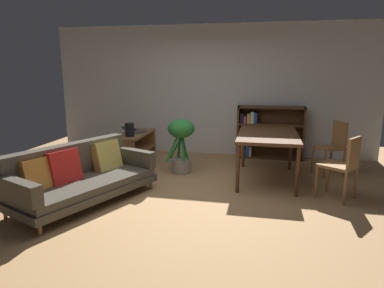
# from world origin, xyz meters

# --- Properties ---
(ground_plane) EXTENTS (8.16, 8.16, 0.00)m
(ground_plane) POSITION_xyz_m (0.00, 0.00, 0.00)
(ground_plane) COLOR tan
(back_wall_panel) EXTENTS (6.80, 0.10, 2.70)m
(back_wall_panel) POSITION_xyz_m (0.00, 2.70, 1.35)
(back_wall_panel) COLOR silver
(back_wall_panel) RESTS_ON ground_plane
(fabric_couch) EXTENTS (1.57, 2.17, 0.78)m
(fabric_couch) POSITION_xyz_m (-1.31, -0.47, 0.36)
(fabric_couch) COLOR olive
(fabric_couch) RESTS_ON ground_plane
(media_console) EXTENTS (0.45, 1.20, 0.62)m
(media_console) POSITION_xyz_m (-1.23, 1.38, 0.31)
(media_console) COLOR brown
(media_console) RESTS_ON ground_plane
(open_laptop) EXTENTS (0.44, 0.35, 0.10)m
(open_laptop) POSITION_xyz_m (-1.26, 1.52, 0.65)
(open_laptop) COLOR #333338
(open_laptop) RESTS_ON media_console
(desk_speaker) EXTENTS (0.16, 0.16, 0.23)m
(desk_speaker) POSITION_xyz_m (-1.19, 1.09, 0.74)
(desk_speaker) COLOR black
(desk_speaker) RESTS_ON media_console
(potted_floor_plant) EXTENTS (0.47, 0.52, 0.96)m
(potted_floor_plant) POSITION_xyz_m (-0.26, 1.11, 0.60)
(potted_floor_plant) COLOR #9E9389
(potted_floor_plant) RESTS_ON ground_plane
(dining_table) EXTENTS (0.94, 1.49, 0.77)m
(dining_table) POSITION_xyz_m (1.21, 1.01, 0.71)
(dining_table) COLOR #56351E
(dining_table) RESTS_ON ground_plane
(dining_chair_near) EXTENTS (0.54, 0.53, 0.93)m
(dining_chair_near) POSITION_xyz_m (2.31, 1.55, 0.53)
(dining_chair_near) COLOR olive
(dining_chair_near) RESTS_ON ground_plane
(dining_chair_far) EXTENTS (0.58, 0.57, 0.91)m
(dining_chair_far) POSITION_xyz_m (2.22, 0.31, 0.52)
(dining_chair_far) COLOR olive
(dining_chair_far) RESTS_ON ground_plane
(bookshelf) EXTENTS (1.33, 0.32, 1.07)m
(bookshelf) POSITION_xyz_m (1.18, 2.52, 0.53)
(bookshelf) COLOR #56351E
(bookshelf) RESTS_ON ground_plane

